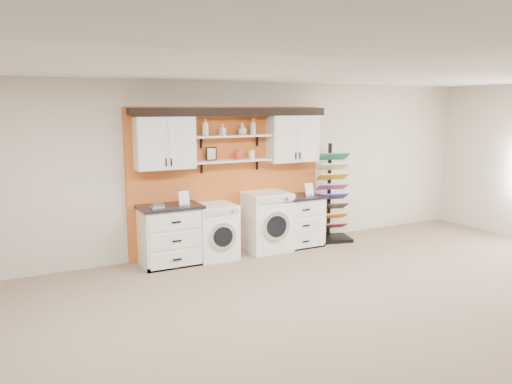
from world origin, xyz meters
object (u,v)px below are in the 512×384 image
dryer (266,221)px  sample_rack (332,210)px  base_cabinet_left (170,235)px  base_cabinet_right (296,221)px  washer (214,231)px

dryer → sample_rack: size_ratio=0.57×
base_cabinet_left → sample_rack: 3.04m
base_cabinet_right → washer: 1.53m
sample_rack → dryer: bearing=-163.1°
sample_rack → base_cabinet_left: bearing=-164.1°
dryer → sample_rack: 1.37m
dryer → sample_rack: bearing=1.6°
washer → dryer: bearing=-0.0°
base_cabinet_right → sample_rack: (0.78, 0.04, 0.10)m
washer → sample_rack: 2.31m
sample_rack → washer: bearing=-163.8°
base_cabinet_right → dryer: size_ratio=0.91×
base_cabinet_left → base_cabinet_right: (2.26, 0.00, -0.02)m
sample_rack → base_cabinet_right: bearing=-162.1°
base_cabinet_left → sample_rack: (3.04, 0.04, 0.09)m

